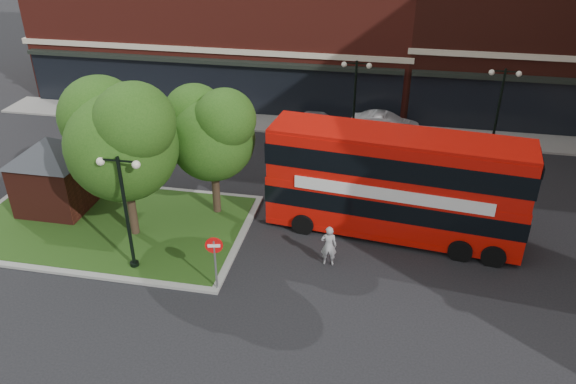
% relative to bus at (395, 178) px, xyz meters
% --- Properties ---
extents(ground, '(120.00, 120.00, 0.00)m').
position_rel_bus_xyz_m(ground, '(-4.57, -4.90, -2.73)').
color(ground, black).
rests_on(ground, ground).
extents(pavement_far, '(44.00, 3.00, 0.12)m').
position_rel_bus_xyz_m(pavement_far, '(-4.57, 11.60, -2.67)').
color(pavement_far, slate).
rests_on(pavement_far, ground).
extents(traffic_island, '(12.60, 7.60, 0.15)m').
position_rel_bus_xyz_m(traffic_island, '(-12.57, -1.90, -2.66)').
color(traffic_island, gray).
rests_on(traffic_island, ground).
extents(kiosk, '(6.51, 6.51, 3.60)m').
position_rel_bus_xyz_m(kiosk, '(-15.57, -0.90, -0.41)').
color(kiosk, '#471911').
rests_on(kiosk, traffic_island).
extents(tree_island_west, '(5.40, 4.71, 7.21)m').
position_rel_bus_xyz_m(tree_island_west, '(-11.17, -2.32, 2.07)').
color(tree_island_west, '#2D2116').
rests_on(tree_island_west, ground).
extents(tree_island_east, '(4.46, 3.90, 6.29)m').
position_rel_bus_xyz_m(tree_island_east, '(-8.15, 0.17, 1.51)').
color(tree_island_east, '#2D2116').
rests_on(tree_island_east, ground).
extents(lamp_island, '(1.72, 0.36, 5.00)m').
position_rel_bus_xyz_m(lamp_island, '(-10.07, -4.70, 0.10)').
color(lamp_island, black).
rests_on(lamp_island, ground).
extents(lamp_far_left, '(1.72, 0.36, 5.00)m').
position_rel_bus_xyz_m(lamp_far_left, '(-2.57, 9.60, 0.10)').
color(lamp_far_left, black).
rests_on(lamp_far_left, ground).
extents(lamp_far_right, '(1.72, 0.36, 5.00)m').
position_rel_bus_xyz_m(lamp_far_right, '(5.43, 9.60, 0.10)').
color(lamp_far_right, black).
rests_on(lamp_far_right, ground).
extents(bus, '(11.10, 3.71, 4.16)m').
position_rel_bus_xyz_m(bus, '(0.00, 0.00, 0.00)').
color(bus, red).
rests_on(bus, ground).
extents(woman, '(0.69, 0.49, 1.79)m').
position_rel_bus_xyz_m(woman, '(-2.41, -2.90, -1.83)').
color(woman, '#959497').
rests_on(woman, ground).
extents(car_silver, '(3.61, 1.45, 1.23)m').
position_rel_bus_xyz_m(car_silver, '(-4.81, 11.10, -2.11)').
color(car_silver, '#A5A8AC').
rests_on(car_silver, ground).
extents(car_white, '(4.34, 1.91, 1.39)m').
position_rel_bus_xyz_m(car_white, '(-0.73, 11.10, -2.04)').
color(car_white, white).
rests_on(car_white, ground).
extents(no_entry_sign, '(0.66, 0.19, 2.40)m').
position_rel_bus_xyz_m(no_entry_sign, '(-6.37, -5.40, -1.01)').
color(no_entry_sign, slate).
rests_on(no_entry_sign, ground).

